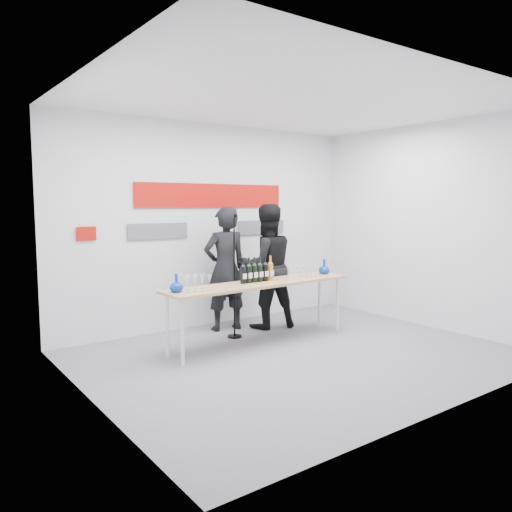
% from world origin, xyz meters
% --- Properties ---
extents(ground, '(5.00, 5.00, 0.00)m').
position_xyz_m(ground, '(0.00, 0.00, 0.00)').
color(ground, slate).
rests_on(ground, ground).
extents(back_wall, '(5.00, 0.04, 3.00)m').
position_xyz_m(back_wall, '(0.00, 2.00, 1.50)').
color(back_wall, silver).
rests_on(back_wall, ground).
extents(signage, '(3.38, 0.02, 0.79)m').
position_xyz_m(signage, '(-0.06, 1.97, 1.81)').
color(signage, '#AF0D07').
rests_on(signage, back_wall).
extents(tasting_table, '(2.73, 0.61, 0.81)m').
position_xyz_m(tasting_table, '(-0.08, 0.69, 0.75)').
color(tasting_table, tan).
rests_on(tasting_table, ground).
extents(wine_bottles, '(0.53, 0.09, 0.33)m').
position_xyz_m(wine_bottles, '(-0.09, 0.74, 0.98)').
color(wine_bottles, black).
rests_on(wine_bottles, tasting_table).
extents(decanter_left, '(0.16, 0.16, 0.21)m').
position_xyz_m(decanter_left, '(-1.29, 0.69, 0.92)').
color(decanter_left, '#082BA0').
rests_on(decanter_left, tasting_table).
extents(decanter_right, '(0.16, 0.16, 0.21)m').
position_xyz_m(decanter_right, '(1.13, 0.76, 0.92)').
color(decanter_right, '#082BA0').
rests_on(decanter_right, tasting_table).
extents(glasses_left, '(0.37, 0.23, 0.18)m').
position_xyz_m(glasses_left, '(-1.06, 0.66, 0.91)').
color(glasses_left, silver).
rests_on(glasses_left, tasting_table).
extents(glasses_right, '(0.47, 0.23, 0.18)m').
position_xyz_m(glasses_right, '(0.67, 0.70, 0.91)').
color(glasses_right, silver).
rests_on(glasses_right, tasting_table).
extents(presenter_left, '(0.71, 0.52, 1.79)m').
position_xyz_m(presenter_left, '(-0.06, 1.56, 0.90)').
color(presenter_left, black).
rests_on(presenter_left, ground).
extents(presenter_right, '(1.03, 0.89, 1.82)m').
position_xyz_m(presenter_right, '(0.51, 1.32, 0.91)').
color(presenter_right, black).
rests_on(presenter_right, ground).
extents(mic_stand, '(0.20, 0.20, 1.70)m').
position_xyz_m(mic_stand, '(-0.18, 1.13, 0.52)').
color(mic_stand, black).
rests_on(mic_stand, ground).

